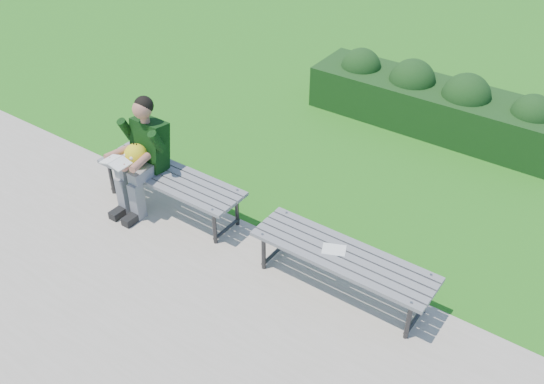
# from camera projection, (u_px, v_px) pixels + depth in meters

# --- Properties ---
(ground) EXTENTS (80.00, 80.00, 0.00)m
(ground) POSITION_uv_depth(u_px,v_px,m) (256.00, 227.00, 6.68)
(ground) COLOR #1F671C
(ground) RESTS_ON ground
(walkway) EXTENTS (30.00, 3.50, 0.02)m
(walkway) POSITION_uv_depth(u_px,v_px,m) (142.00, 326.00, 5.52)
(walkway) COLOR beige
(walkway) RESTS_ON ground
(hedge) EXTENTS (3.56, 0.91, 0.90)m
(hedge) POSITION_uv_depth(u_px,v_px,m) (437.00, 102.00, 8.26)
(hedge) COLOR #153D0D
(hedge) RESTS_ON ground
(bench_left) EXTENTS (1.80, 0.50, 0.46)m
(bench_left) POSITION_uv_depth(u_px,v_px,m) (170.00, 180.00, 6.70)
(bench_left) COLOR slate
(bench_left) RESTS_ON walkway
(bench_right) EXTENTS (1.80, 0.50, 0.46)m
(bench_right) POSITION_uv_depth(u_px,v_px,m) (343.00, 258.00, 5.66)
(bench_right) COLOR slate
(bench_right) RESTS_ON walkway
(seated_boy) EXTENTS (0.56, 0.76, 1.31)m
(seated_boy) POSITION_uv_depth(u_px,v_px,m) (141.00, 152.00, 6.60)
(seated_boy) COLOR slate
(seated_boy) RESTS_ON walkway
(paper_sheet) EXTENTS (0.27, 0.23, 0.01)m
(paper_sheet) POSITION_uv_depth(u_px,v_px,m) (334.00, 250.00, 5.67)
(paper_sheet) COLOR white
(paper_sheet) RESTS_ON bench_right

